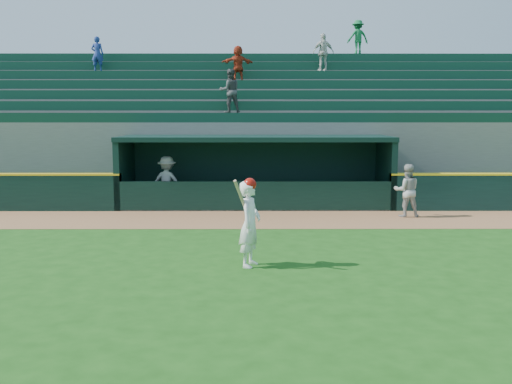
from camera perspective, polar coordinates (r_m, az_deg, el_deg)
ground at (r=12.72m, az=0.03°, el=-6.78°), size 120.00×120.00×0.00m
warning_track at (r=17.51m, az=-0.04°, el=-2.76°), size 40.00×3.00×0.01m
dugout_player_front at (r=18.49m, az=14.84°, el=0.14°), size 0.83×0.66×1.67m
dugout_player_inside at (r=19.92m, az=-8.88°, el=1.00°), size 1.26×0.88×1.78m
dugout at (r=20.40m, az=-0.07°, el=2.56°), size 9.40×2.80×2.46m
stands at (r=24.90m, az=-0.09°, el=5.87°), size 34.50×6.32×7.50m
batter_at_plate at (r=12.00m, az=-0.62°, el=-3.05°), size 0.64×0.83×1.90m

